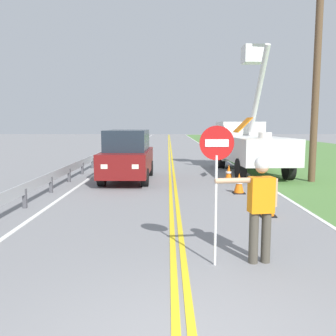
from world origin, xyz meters
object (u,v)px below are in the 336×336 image
at_px(utility_bucket_truck, 247,143).
at_px(traffic_cone_mid, 237,184).
at_px(stop_sign_paddle, 215,164).
at_px(oncoming_suv_nearest, 126,155).
at_px(flagger_worker, 259,202).
at_px(traffic_cone_lead, 266,203).
at_px(traffic_cone_tail, 227,173).
at_px(utility_pole_near, 315,69).

height_order(utility_bucket_truck, traffic_cone_mid, utility_bucket_truck).
height_order(stop_sign_paddle, traffic_cone_mid, stop_sign_paddle).
relative_size(utility_bucket_truck, oncoming_suv_nearest, 1.49).
distance_m(flagger_worker, utility_bucket_truck, 11.89).
distance_m(oncoming_suv_nearest, traffic_cone_lead, 7.31).
bearing_deg(traffic_cone_tail, oncoming_suv_nearest, 176.07).
bearing_deg(utility_pole_near, oncoming_suv_nearest, 177.59).
distance_m(oncoming_suv_nearest, traffic_cone_mid, 5.05).
distance_m(traffic_cone_mid, traffic_cone_tail, 2.57).
xyz_separation_m(utility_pole_near, traffic_cone_mid, (-3.48, -2.54, -4.19)).
height_order(utility_pole_near, traffic_cone_lead, utility_pole_near).
bearing_deg(oncoming_suv_nearest, utility_pole_near, -2.41).
bearing_deg(stop_sign_paddle, traffic_cone_tail, 79.06).
relative_size(utility_pole_near, traffic_cone_tail, 12.40).
bearing_deg(flagger_worker, traffic_cone_lead, 72.11).
distance_m(flagger_worker, stop_sign_paddle, 1.02).
height_order(utility_pole_near, traffic_cone_tail, utility_pole_near).
xyz_separation_m(flagger_worker, utility_bucket_truck, (2.40, 11.64, 0.39)).
bearing_deg(traffic_cone_lead, traffic_cone_mid, 92.67).
bearing_deg(oncoming_suv_nearest, traffic_cone_lead, -54.34).
bearing_deg(utility_bucket_truck, oncoming_suv_nearest, -155.18).
height_order(stop_sign_paddle, traffic_cone_tail, stop_sign_paddle).
distance_m(utility_bucket_truck, traffic_cone_tail, 3.41).
bearing_deg(traffic_cone_tail, traffic_cone_lead, -89.40).
bearing_deg(traffic_cone_mid, flagger_worker, -98.00).
xyz_separation_m(traffic_cone_mid, traffic_cone_tail, (0.08, 2.57, 0.00)).
bearing_deg(stop_sign_paddle, flagger_worker, 8.16).
height_order(utility_bucket_truck, oncoming_suv_nearest, utility_bucket_truck).
bearing_deg(stop_sign_paddle, traffic_cone_mid, 75.47).
xyz_separation_m(utility_bucket_truck, traffic_cone_mid, (-1.53, -5.46, -1.09)).
bearing_deg(traffic_cone_mid, utility_bucket_truck, 74.34).
height_order(stop_sign_paddle, traffic_cone_lead, stop_sign_paddle).
bearing_deg(traffic_cone_lead, stop_sign_paddle, -118.67).
height_order(flagger_worker, utility_pole_near, utility_pole_near).
height_order(flagger_worker, traffic_cone_mid, flagger_worker).
bearing_deg(utility_bucket_truck, traffic_cone_lead, -99.27).
relative_size(traffic_cone_lead, traffic_cone_tail, 1.00).
relative_size(flagger_worker, oncoming_suv_nearest, 0.39).
xyz_separation_m(oncoming_suv_nearest, utility_pole_near, (7.57, -0.32, 3.46)).
distance_m(utility_pole_near, traffic_cone_tail, 5.39).
xyz_separation_m(flagger_worker, stop_sign_paddle, (-0.76, -0.11, 0.66)).
bearing_deg(oncoming_suv_nearest, flagger_worker, -70.35).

